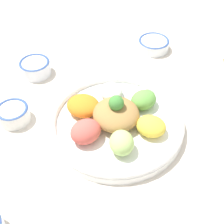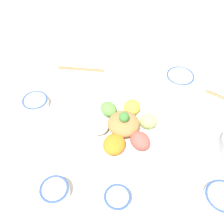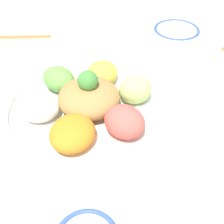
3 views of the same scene
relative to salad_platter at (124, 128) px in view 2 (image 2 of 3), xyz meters
name	(u,v)px [view 2 (image 2 of 3)]	position (x,y,z in m)	size (l,w,h in m)	color
ground_plane	(125,125)	(-0.01, 0.03, -0.03)	(2.40, 2.40, 0.00)	silver
salad_platter	(124,128)	(0.00, 0.00, 0.00)	(0.34, 0.34, 0.10)	white
sauce_bowl_red	(117,199)	(0.09, -0.24, 0.00)	(0.08, 0.08, 0.04)	white
rice_bowl_blue	(180,78)	(0.10, 0.35, -0.01)	(0.12, 0.12, 0.03)	white
sauce_bowl_dark	(36,102)	(-0.36, -0.04, -0.01)	(0.10, 0.10, 0.04)	white
rice_bowl_plain	(221,198)	(0.37, -0.10, 0.00)	(0.10, 0.10, 0.05)	white
sauce_bowl_far	(55,191)	(-0.09, -0.31, 0.00)	(0.09, 0.09, 0.04)	white
chopsticks_pair_near	(81,69)	(-0.32, 0.22, -0.02)	(0.20, 0.09, 0.01)	#9E6B3D
serving_spoon_main	(17,197)	(-0.19, -0.37, -0.02)	(0.04, 0.12, 0.01)	silver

